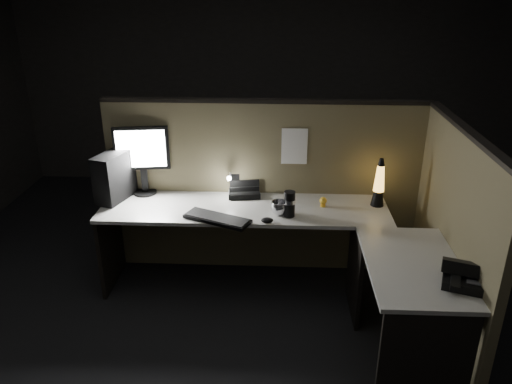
{
  "coord_description": "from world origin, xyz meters",
  "views": [
    {
      "loc": [
        0.12,
        -3.01,
        2.42
      ],
      "look_at": [
        -0.04,
        0.35,
        0.97
      ],
      "focal_mm": 35.0,
      "sensor_mm": 36.0,
      "label": 1
    }
  ],
  "objects_px": {
    "keyboard": "(217,219)",
    "pc_tower": "(114,176)",
    "monitor": "(142,154)",
    "desk_phone": "(464,276)",
    "lava_lamp": "(379,186)"
  },
  "relations": [
    {
      "from": "monitor",
      "to": "desk_phone",
      "type": "bearing_deg",
      "value": -37.48
    },
    {
      "from": "pc_tower",
      "to": "monitor",
      "type": "bearing_deg",
      "value": 50.34
    },
    {
      "from": "monitor",
      "to": "keyboard",
      "type": "xyz_separation_m",
      "value": [
        0.68,
        -0.5,
        -0.34
      ]
    },
    {
      "from": "pc_tower",
      "to": "keyboard",
      "type": "distance_m",
      "value": 0.97
    },
    {
      "from": "keyboard",
      "to": "lava_lamp",
      "type": "height_order",
      "value": "lava_lamp"
    },
    {
      "from": "keyboard",
      "to": "desk_phone",
      "type": "distance_m",
      "value": 1.75
    },
    {
      "from": "keyboard",
      "to": "monitor",
      "type": "bearing_deg",
      "value": 167.67
    },
    {
      "from": "keyboard",
      "to": "desk_phone",
      "type": "xyz_separation_m",
      "value": [
        1.57,
        -0.78,
        0.04
      ]
    },
    {
      "from": "pc_tower",
      "to": "lava_lamp",
      "type": "distance_m",
      "value": 2.14
    },
    {
      "from": "keyboard",
      "to": "desk_phone",
      "type": "relative_size",
      "value": 1.68
    },
    {
      "from": "keyboard",
      "to": "pc_tower",
      "type": "bearing_deg",
      "value": -178.32
    },
    {
      "from": "pc_tower",
      "to": "monitor",
      "type": "relative_size",
      "value": 0.68
    },
    {
      "from": "monitor",
      "to": "desk_phone",
      "type": "relative_size",
      "value": 1.89
    },
    {
      "from": "pc_tower",
      "to": "desk_phone",
      "type": "xyz_separation_m",
      "value": [
        2.46,
        -1.14,
        -0.14
      ]
    },
    {
      "from": "monitor",
      "to": "keyboard",
      "type": "distance_m",
      "value": 0.9
    }
  ]
}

